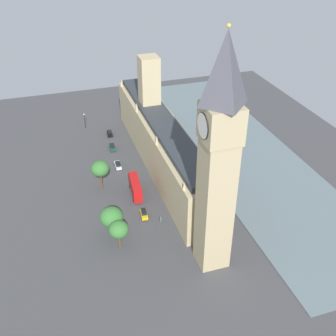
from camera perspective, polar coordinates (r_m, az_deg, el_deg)
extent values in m
plane|color=#424244|center=(134.70, -1.62, 0.26)|extent=(147.27, 147.27, 0.00)
cube|color=slate|center=(144.86, 10.14, 2.28)|extent=(33.82, 132.55, 0.25)
cube|color=tan|center=(131.33, -0.83, 3.16)|extent=(10.90, 77.27, 14.99)
cube|color=tan|center=(139.46, -2.56, 8.92)|extent=(6.19, 6.19, 32.17)
cube|color=#2D3338|center=(127.45, -0.86, 6.41)|extent=(8.28, 74.18, 1.60)
cone|color=tan|center=(157.12, -6.46, 11.68)|extent=(1.20, 1.20, 2.86)
cone|color=tan|center=(136.11, -4.36, 8.44)|extent=(1.20, 1.20, 3.05)
cone|color=tan|center=(116.04, -1.57, 3.93)|extent=(1.20, 1.20, 2.79)
cone|color=tan|center=(97.52, 2.29, -2.52)|extent=(1.20, 1.20, 2.02)
cube|color=tan|center=(91.16, 6.52, -5.28)|extent=(6.71, 6.71, 32.82)
cube|color=tan|center=(80.38, 7.41, 6.21)|extent=(7.38, 7.38, 7.75)
cylinder|color=silver|center=(78.95, 4.86, 5.86)|extent=(0.25, 5.10, 5.10)
torus|color=black|center=(78.95, 4.86, 5.86)|extent=(0.24, 5.34, 5.34)
cylinder|color=silver|center=(83.51, 6.33, 7.34)|extent=(5.10, 0.25, 5.10)
torus|color=black|center=(83.51, 6.33, 7.34)|extent=(5.34, 0.24, 5.34)
pyramid|color=#4C4C54|center=(76.20, 8.00, 13.57)|extent=(7.38, 7.38, 14.08)
sphere|color=gold|center=(74.15, 8.46, 19.00)|extent=(0.80, 0.80, 0.80)
cube|color=black|center=(154.37, -8.11, 4.74)|extent=(2.04, 4.13, 0.75)
cube|color=black|center=(154.23, -8.14, 5.01)|extent=(1.64, 2.34, 0.65)
cylinder|color=black|center=(153.48, -7.73, 4.44)|extent=(0.29, 0.69, 0.68)
cylinder|color=black|center=(153.35, -8.34, 4.36)|extent=(0.29, 0.69, 0.68)
cylinder|color=black|center=(155.75, -7.86, 4.87)|extent=(0.29, 0.69, 0.68)
cylinder|color=black|center=(155.62, -8.46, 4.80)|extent=(0.29, 0.69, 0.68)
cube|color=#19472D|center=(145.08, -7.75, 2.84)|extent=(2.17, 4.67, 0.75)
cube|color=black|center=(144.94, -7.79, 3.12)|extent=(1.73, 2.65, 0.65)
cylinder|color=black|center=(144.07, -7.34, 2.47)|extent=(0.30, 0.70, 0.68)
cylinder|color=black|center=(143.95, -8.00, 2.39)|extent=(0.30, 0.70, 0.68)
cylinder|color=black|center=(146.59, -7.49, 3.02)|extent=(0.30, 0.70, 0.68)
cylinder|color=black|center=(146.47, -8.14, 2.94)|extent=(0.30, 0.70, 0.68)
cube|color=silver|center=(134.72, -6.99, 0.36)|extent=(1.94, 4.80, 0.75)
cube|color=black|center=(134.15, -6.99, 0.57)|extent=(1.59, 2.70, 0.65)
cylinder|color=black|center=(136.10, -7.43, 0.51)|extent=(0.27, 0.69, 0.68)
cylinder|color=black|center=(136.28, -6.75, 0.61)|extent=(0.27, 0.69, 0.68)
cylinder|color=black|center=(133.55, -7.21, -0.16)|extent=(0.27, 0.69, 0.68)
cylinder|color=black|center=(133.74, -6.52, -0.05)|extent=(0.27, 0.69, 0.68)
cube|color=red|center=(120.60, -4.56, -2.65)|extent=(3.40, 10.68, 4.20)
cube|color=black|center=(120.55, -4.56, -2.62)|extent=(3.43, 10.28, 0.70)
cylinder|color=black|center=(124.68, -5.30, -2.55)|extent=(0.44, 1.13, 1.10)
cylinder|color=black|center=(124.91, -4.26, -2.42)|extent=(0.44, 1.13, 1.10)
cylinder|color=black|center=(118.78, -4.79, -4.54)|extent=(0.44, 1.13, 1.10)
cylinder|color=black|center=(119.02, -3.69, -4.40)|extent=(0.44, 1.13, 1.10)
cube|color=gold|center=(113.40, -3.37, -6.45)|extent=(2.17, 4.51, 0.75)
cube|color=black|center=(113.13, -3.40, -6.11)|extent=(1.69, 2.58, 0.65)
cylinder|color=black|center=(112.65, -2.86, -6.99)|extent=(0.32, 0.70, 0.68)
cylinder|color=black|center=(112.49, -3.65, -7.08)|extent=(0.32, 0.70, 0.68)
cylinder|color=black|center=(114.79, -3.09, -6.12)|extent=(0.32, 0.70, 0.68)
cylinder|color=black|center=(114.64, -3.85, -6.21)|extent=(0.32, 0.70, 0.68)
cylinder|color=#336B60|center=(111.44, -1.05, -7.23)|extent=(0.57, 0.57, 1.37)
sphere|color=tan|center=(110.92, -1.05, -6.90)|extent=(0.26, 0.26, 0.26)
cube|color=gray|center=(111.52, -0.92, -7.15)|extent=(0.19, 0.33, 0.25)
cylinder|color=brown|center=(107.71, -7.72, -8.45)|extent=(0.56, 0.56, 3.69)
ellipsoid|color=#387533|center=(105.10, -7.88, -6.77)|extent=(5.96, 5.96, 5.06)
cylinder|color=brown|center=(124.34, -9.24, -1.87)|extent=(0.56, 0.56, 5.08)
ellipsoid|color=#387533|center=(121.84, -9.43, -0.09)|extent=(5.44, 5.44, 4.62)
cylinder|color=brown|center=(103.97, -6.74, -10.07)|extent=(0.56, 0.56, 3.94)
ellipsoid|color=#387533|center=(101.42, -6.88, -8.47)|extent=(5.00, 5.00, 4.25)
cylinder|color=black|center=(109.29, -7.47, -7.23)|extent=(0.18, 0.18, 5.10)
sphere|color=#F2EAC6|center=(107.51, -7.58, -6.07)|extent=(0.56, 0.56, 0.56)
cylinder|color=black|center=(160.42, -11.49, 6.34)|extent=(0.18, 0.18, 5.51)
sphere|color=#F2EAC6|center=(159.13, -11.61, 7.32)|extent=(0.56, 0.56, 0.56)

